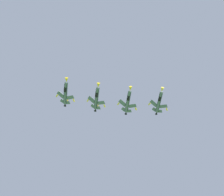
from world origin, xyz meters
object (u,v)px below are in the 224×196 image
(fighter_jet_lead, at_px, (159,101))
(fighter_jet_left_wing, at_px, (128,101))
(fighter_jet_right_wing, at_px, (97,98))
(fighter_jet_left_outer, at_px, (66,93))

(fighter_jet_lead, distance_m, fighter_jet_left_wing, 16.97)
(fighter_jet_left_wing, relative_size, fighter_jet_right_wing, 1.00)
(fighter_jet_lead, height_order, fighter_jet_right_wing, fighter_jet_lead)
(fighter_jet_right_wing, height_order, fighter_jet_left_outer, fighter_jet_left_outer)
(fighter_jet_lead, bearing_deg, fighter_jet_left_outer, 0.14)
(fighter_jet_left_outer, bearing_deg, fighter_jet_right_wing, -179.34)
(fighter_jet_left_wing, height_order, fighter_jet_right_wing, fighter_jet_left_wing)
(fighter_jet_left_wing, relative_size, fighter_jet_left_outer, 1.00)
(fighter_jet_left_wing, bearing_deg, fighter_jet_lead, -179.59)
(fighter_jet_right_wing, bearing_deg, fighter_jet_left_outer, 0.66)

